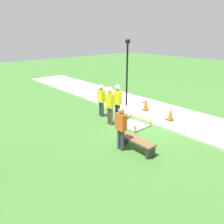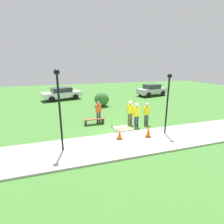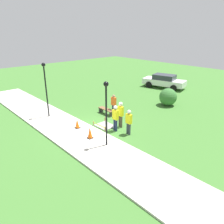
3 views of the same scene
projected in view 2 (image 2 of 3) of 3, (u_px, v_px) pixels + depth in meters
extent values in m
plane|color=#3D702D|center=(124.00, 133.00, 11.47)|extent=(60.00, 60.00, 0.00)
cube|color=#BCB7AD|center=(134.00, 142.00, 10.04)|extent=(28.00, 3.09, 0.10)
cube|color=gray|center=(123.00, 128.00, 12.24)|extent=(1.26, 1.07, 0.06)
cube|color=tan|center=(117.00, 130.00, 11.52)|extent=(0.05, 0.05, 0.33)
cube|color=tan|center=(134.00, 128.00, 11.90)|extent=(0.05, 0.05, 0.33)
cube|color=tan|center=(112.00, 125.00, 12.50)|extent=(0.05, 0.05, 0.33)
cube|color=tan|center=(128.00, 123.00, 12.88)|extent=(0.05, 0.05, 0.33)
cube|color=yellow|center=(126.00, 128.00, 11.69)|extent=(1.26, 0.00, 0.04)
cube|color=black|center=(120.00, 139.00, 10.38)|extent=(0.34, 0.34, 0.02)
cone|color=orange|center=(120.00, 134.00, 10.29)|extent=(0.29, 0.29, 0.62)
cube|color=black|center=(148.00, 137.00, 10.68)|extent=(0.34, 0.34, 0.02)
cone|color=orange|center=(148.00, 131.00, 10.58)|extent=(0.29, 0.29, 0.73)
cube|color=#2D2D33|center=(86.00, 123.00, 12.94)|extent=(0.12, 0.40, 0.39)
cube|color=#2D2D33|center=(103.00, 121.00, 13.33)|extent=(0.12, 0.40, 0.39)
cube|color=brown|center=(94.00, 119.00, 13.08)|extent=(1.51, 0.44, 0.06)
cylinder|color=brown|center=(129.00, 119.00, 13.00)|extent=(0.14, 0.14, 0.85)
cylinder|color=brown|center=(131.00, 119.00, 13.05)|extent=(0.14, 0.14, 0.85)
cube|color=yellow|center=(130.00, 109.00, 12.82)|extent=(0.40, 0.22, 0.67)
sphere|color=tan|center=(130.00, 103.00, 12.70)|extent=(0.23, 0.23, 0.23)
sphere|color=white|center=(130.00, 102.00, 12.68)|extent=(0.26, 0.26, 0.26)
cylinder|color=#383D47|center=(145.00, 120.00, 12.98)|extent=(0.14, 0.14, 0.78)
cylinder|color=#383D47|center=(147.00, 119.00, 13.04)|extent=(0.14, 0.14, 0.78)
cube|color=yellow|center=(147.00, 111.00, 12.82)|extent=(0.40, 0.22, 0.62)
sphere|color=brown|center=(147.00, 105.00, 12.71)|extent=(0.21, 0.21, 0.21)
sphere|color=white|center=(147.00, 104.00, 12.70)|extent=(0.24, 0.24, 0.24)
cylinder|color=navy|center=(135.00, 122.00, 12.44)|extent=(0.14, 0.14, 0.83)
cylinder|color=navy|center=(137.00, 122.00, 12.49)|extent=(0.14, 0.14, 0.83)
cube|color=yellow|center=(137.00, 112.00, 12.27)|extent=(0.40, 0.22, 0.66)
sphere|color=brown|center=(137.00, 105.00, 12.15)|extent=(0.23, 0.23, 0.23)
sphere|color=white|center=(137.00, 105.00, 12.13)|extent=(0.26, 0.26, 0.26)
cylinder|color=#383D47|center=(98.00, 117.00, 13.56)|extent=(0.14, 0.14, 0.80)
cylinder|color=#383D47|center=(100.00, 117.00, 13.61)|extent=(0.14, 0.14, 0.80)
cube|color=#E55B1E|center=(98.00, 108.00, 13.39)|extent=(0.40, 0.22, 0.63)
sphere|color=#A37A5B|center=(98.00, 103.00, 13.28)|extent=(0.22, 0.22, 0.22)
cylinder|color=black|center=(167.00, 107.00, 10.78)|extent=(0.10, 0.10, 3.52)
sphere|color=black|center=(170.00, 76.00, 10.29)|extent=(0.28, 0.28, 0.28)
cylinder|color=black|center=(60.00, 114.00, 8.51)|extent=(0.10, 0.10, 3.85)
sphere|color=black|center=(57.00, 72.00, 7.97)|extent=(0.28, 0.28, 0.28)
cube|color=white|center=(62.00, 94.00, 22.04)|extent=(5.04, 2.91, 0.64)
cube|color=#2D333D|center=(61.00, 90.00, 21.88)|extent=(2.69, 2.12, 0.54)
cylinder|color=black|center=(71.00, 95.00, 23.61)|extent=(0.75, 0.41, 0.71)
cylinder|color=black|center=(76.00, 97.00, 22.14)|extent=(0.75, 0.41, 0.71)
cylinder|color=black|center=(48.00, 97.00, 22.10)|extent=(0.75, 0.41, 0.71)
cylinder|color=black|center=(52.00, 99.00, 20.63)|extent=(0.75, 0.41, 0.71)
cube|color=#BCBCC1|center=(152.00, 91.00, 24.72)|extent=(4.56, 2.63, 0.69)
cube|color=#2D333D|center=(152.00, 86.00, 24.55)|extent=(2.42, 1.96, 0.59)
cylinder|color=black|center=(154.00, 92.00, 26.18)|extent=(0.75, 0.39, 0.71)
cylinder|color=black|center=(163.00, 93.00, 24.75)|extent=(0.75, 0.39, 0.71)
cylinder|color=black|center=(140.00, 93.00, 24.88)|extent=(0.75, 0.39, 0.71)
cylinder|color=black|center=(149.00, 95.00, 23.44)|extent=(0.75, 0.39, 0.71)
sphere|color=#387033|center=(102.00, 99.00, 18.63)|extent=(1.54, 1.54, 1.54)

